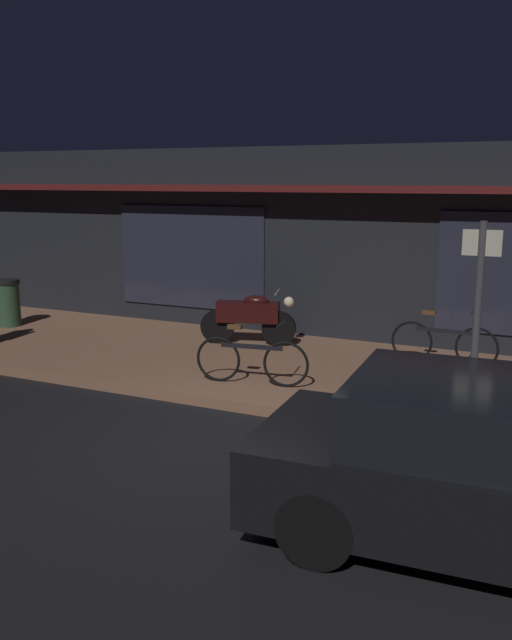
% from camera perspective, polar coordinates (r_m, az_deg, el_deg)
% --- Properties ---
extents(ground_plane, '(60.00, 60.00, 0.00)m').
position_cam_1_polar(ground_plane, '(8.09, -3.50, -10.15)').
color(ground_plane, black).
extents(sidewalk_slab, '(18.00, 4.00, 0.15)m').
position_cam_1_polar(sidewalk_slab, '(10.65, 4.19, -4.28)').
color(sidewalk_slab, '#8C6047').
rests_on(sidewalk_slab, ground_plane).
extents(storefront_building, '(18.00, 3.30, 3.60)m').
position_cam_1_polar(storefront_building, '(13.52, 9.43, 6.49)').
color(storefront_building, black).
rests_on(storefront_building, ground_plane).
extents(motorcycle, '(1.67, 0.70, 0.97)m').
position_cam_1_polar(motorcycle, '(11.89, -0.52, 0.29)').
color(motorcycle, black).
rests_on(motorcycle, sidewalk_slab).
extents(bicycle_parked, '(1.65, 0.42, 0.91)m').
position_cam_1_polar(bicycle_parked, '(9.60, -0.39, -3.36)').
color(bicycle_parked, black).
rests_on(bicycle_parked, sidewalk_slab).
extents(bicycle_extra, '(1.66, 0.42, 0.91)m').
position_cam_1_polar(bicycle_extra, '(10.97, 15.49, -1.87)').
color(bicycle_extra, black).
rests_on(bicycle_extra, sidewalk_slab).
extents(sign_post, '(0.44, 0.09, 2.40)m').
position_cam_1_polar(sign_post, '(8.33, 18.15, 0.78)').
color(sign_post, '#47474C').
rests_on(sign_post, sidewalk_slab).
extents(trash_bin, '(0.48, 0.48, 0.93)m').
position_cam_1_polar(trash_bin, '(14.27, -20.11, 1.40)').
color(trash_bin, '#2D4C33').
rests_on(trash_bin, sidewalk_slab).
extents(parked_car_far, '(4.18, 1.96, 1.42)m').
position_cam_1_polar(parked_car_far, '(5.96, 19.82, -11.78)').
color(parked_car_far, black).
rests_on(parked_car_far, ground_plane).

